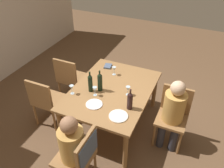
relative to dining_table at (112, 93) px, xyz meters
name	(u,v)px	position (x,y,z in m)	size (l,w,h in m)	color
ground_plane	(112,123)	(0.00, 0.00, -0.65)	(10.00, 10.00, 0.00)	brown
dining_table	(112,93)	(0.00, 0.00, 0.00)	(1.59, 1.18, 0.73)	olive
chair_left_end	(82,154)	(-1.17, -0.12, -0.06)	(0.44, 0.46, 0.92)	olive
chair_near	(174,112)	(0.09, -0.97, -0.12)	(0.44, 0.44, 0.92)	olive
chair_far_left	(46,99)	(-0.44, 0.97, -0.12)	(0.44, 0.44, 0.92)	olive
chair_far_right	(70,77)	(0.27, 0.97, -0.12)	(0.44, 0.44, 0.92)	olive
person_woman_host	(70,147)	(-1.17, 0.03, 0.01)	(0.31, 0.36, 1.14)	#33333D
person_man_bearded	(173,111)	(-0.03, -0.97, 0.01)	(0.36, 0.31, 1.14)	#33333D
wine_bottle_tall_green	(130,100)	(-0.30, -0.40, 0.22)	(0.08, 0.08, 0.33)	black
wine_bottle_dark_red	(100,82)	(-0.09, 0.16, 0.23)	(0.07, 0.07, 0.35)	black
wine_bottle_short_olive	(90,83)	(-0.17, 0.28, 0.23)	(0.07, 0.07, 0.34)	black
wine_glass_near_left	(72,88)	(-0.34, 0.50, 0.18)	(0.07, 0.07, 0.15)	silver
wine_glass_centre	(128,89)	(-0.03, -0.27, 0.18)	(0.07, 0.07, 0.15)	silver
wine_glass_near_right	(95,89)	(-0.24, 0.17, 0.18)	(0.07, 0.07, 0.15)	silver
wine_glass_far	(114,69)	(0.40, 0.14, 0.18)	(0.07, 0.07, 0.15)	silver
dinner_plate_host	(94,104)	(-0.44, 0.08, 0.08)	(0.24, 0.24, 0.01)	white
dinner_plate_guest_left	(118,116)	(-0.52, -0.33, 0.08)	(0.26, 0.26, 0.01)	white
folded_napkin	(108,66)	(0.58, 0.34, 0.09)	(0.16, 0.12, 0.03)	#4C5B75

